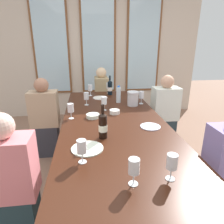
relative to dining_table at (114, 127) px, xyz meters
The scene contains 26 objects.
ground_plane 0.68m from the dining_table, ahead, with size 12.00×12.00×0.00m, color #8B644F.
back_wall_with_windows 2.54m from the dining_table, 90.00° to the left, with size 4.30×0.10×2.90m.
dining_table is the anchor object (origin of this frame).
white_plate_0 0.40m from the dining_table, 28.73° to the right, with size 0.20×0.20×0.01m, color white.
white_plate_1 0.98m from the dining_table, 94.57° to the left, with size 0.22×0.22×0.01m, color white.
white_plate_2 0.63m from the dining_table, 117.88° to the right, with size 0.26×0.26×0.01m, color white.
metal_pitcher 0.66m from the dining_table, 59.11° to the left, with size 0.16×0.16×0.19m.
wine_bottle_0 1.19m from the dining_table, 85.44° to the left, with size 0.08×0.08×0.31m.
wine_bottle_1 0.43m from the dining_table, 112.25° to the right, with size 0.08×0.08×0.31m.
tasting_bowl_0 0.83m from the dining_table, 62.81° to the left, with size 0.14×0.14×0.04m, color white.
tasting_bowl_1 0.27m from the dining_table, 80.64° to the left, with size 0.12×0.12×0.05m, color white.
tasting_bowl_2 0.28m from the dining_table, 145.64° to the left, with size 0.15×0.15×0.04m, color white.
water_bottle 0.75m from the dining_table, 77.29° to the left, with size 0.06×0.06×0.24m.
wine_glass_0 1.18m from the dining_table, 101.05° to the left, with size 0.07×0.07×0.17m.
wine_glass_1 1.29m from the dining_table, 86.36° to the left, with size 0.07×0.07×0.17m.
wine_glass_2 0.52m from the dining_table, 161.61° to the left, with size 0.07×0.07×0.17m.
wine_glass_3 0.73m from the dining_table, 113.85° to the left, with size 0.07×0.07×0.17m.
wine_glass_4 0.82m from the dining_table, 114.11° to the right, with size 0.07×0.07×0.17m.
wine_glass_5 0.79m from the dining_table, 53.03° to the left, with size 0.07×0.07×0.17m.
wine_glass_6 0.44m from the dining_table, 100.03° to the left, with size 0.07×0.07×0.17m.
wine_glass_7 1.02m from the dining_table, 91.25° to the right, with size 0.07×0.07×0.17m.
wine_glass_8 1.03m from the dining_table, 77.60° to the right, with size 0.07×0.07×0.17m.
seated_person_0 1.13m from the dining_table, 140.68° to the left, with size 0.38×0.24×1.11m.
seated_person_1 1.14m from the dining_table, 40.26° to the left, with size 0.38×0.24×1.11m.
seated_person_2 1.10m from the dining_table, 142.59° to the right, with size 0.38×0.24×1.11m.
seated_person_4 1.75m from the dining_table, 90.00° to the left, with size 0.24×0.38×1.11m.
Camera 1 is at (-0.28, -1.99, 1.55)m, focal length 32.34 mm.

